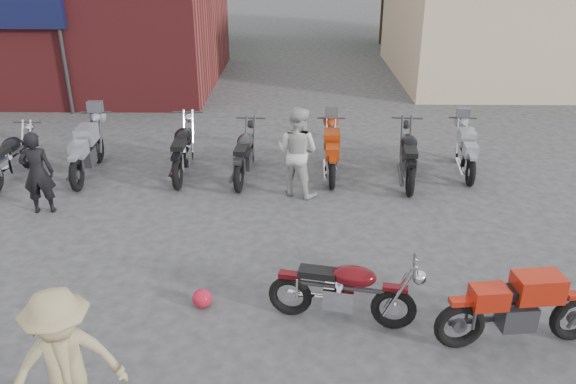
{
  "coord_description": "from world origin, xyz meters",
  "views": [
    {
      "loc": [
        -0.19,
        -5.88,
        4.65
      ],
      "look_at": [
        -0.3,
        2.42,
        0.9
      ],
      "focal_mm": 35.0,
      "sensor_mm": 36.0,
      "label": 1
    }
  ],
  "objects_px": {
    "person_dark": "(37,173)",
    "row_bike_3": "(245,151)",
    "vintage_motorcycle": "(345,287)",
    "helmet": "(202,298)",
    "sportbike": "(525,304)",
    "row_bike_2": "(183,147)",
    "person_light": "(297,152)",
    "row_bike_5": "(408,153)",
    "row_bike_6": "(466,149)",
    "row_bike_1": "(86,147)",
    "row_bike_0": "(10,154)",
    "row_bike_4": "(332,150)",
    "person_tan": "(65,367)"
  },
  "relations": [
    {
      "from": "person_dark",
      "to": "row_bike_0",
      "type": "bearing_deg",
      "value": -60.77
    },
    {
      "from": "helmet",
      "to": "person_dark",
      "type": "bearing_deg",
      "value": 139.42
    },
    {
      "from": "person_light",
      "to": "row_bike_4",
      "type": "relative_size",
      "value": 0.91
    },
    {
      "from": "vintage_motorcycle",
      "to": "row_bike_3",
      "type": "relative_size",
      "value": 0.93
    },
    {
      "from": "person_dark",
      "to": "row_bike_3",
      "type": "distance_m",
      "value": 4.0
    },
    {
      "from": "row_bike_3",
      "to": "row_bike_6",
      "type": "xyz_separation_m",
      "value": [
        4.73,
        0.33,
        -0.03
      ]
    },
    {
      "from": "sportbike",
      "to": "person_light",
      "type": "distance_m",
      "value": 5.3
    },
    {
      "from": "helmet",
      "to": "row_bike_5",
      "type": "bearing_deg",
      "value": 51.23
    },
    {
      "from": "sportbike",
      "to": "helmet",
      "type": "xyz_separation_m",
      "value": [
        -4.08,
        0.72,
        -0.47
      ]
    },
    {
      "from": "helmet",
      "to": "person_light",
      "type": "bearing_deg",
      "value": 70.88
    },
    {
      "from": "row_bike_1",
      "to": "row_bike_4",
      "type": "distance_m",
      "value": 5.19
    },
    {
      "from": "person_light",
      "to": "row_bike_2",
      "type": "relative_size",
      "value": 0.83
    },
    {
      "from": "person_tan",
      "to": "person_dark",
      "type": "bearing_deg",
      "value": 93.55
    },
    {
      "from": "sportbike",
      "to": "row_bike_1",
      "type": "xyz_separation_m",
      "value": [
        -7.23,
        5.42,
        0.03
      ]
    },
    {
      "from": "row_bike_3",
      "to": "row_bike_4",
      "type": "relative_size",
      "value": 1.03
    },
    {
      "from": "person_light",
      "to": "row_bike_4",
      "type": "height_order",
      "value": "person_light"
    },
    {
      "from": "person_tan",
      "to": "row_bike_2",
      "type": "height_order",
      "value": "person_tan"
    },
    {
      "from": "person_tan",
      "to": "row_bike_5",
      "type": "bearing_deg",
      "value": 33.71
    },
    {
      "from": "helmet",
      "to": "row_bike_1",
      "type": "xyz_separation_m",
      "value": [
        -3.15,
        4.7,
        0.5
      ]
    },
    {
      "from": "row_bike_2",
      "to": "person_light",
      "type": "bearing_deg",
      "value": -113.68
    },
    {
      "from": "row_bike_5",
      "to": "row_bike_6",
      "type": "relative_size",
      "value": 1.1
    },
    {
      "from": "person_tan",
      "to": "row_bike_4",
      "type": "xyz_separation_m",
      "value": [
        2.99,
        6.98,
        -0.3
      ]
    },
    {
      "from": "sportbike",
      "to": "helmet",
      "type": "distance_m",
      "value": 4.17
    },
    {
      "from": "row_bike_3",
      "to": "row_bike_5",
      "type": "xyz_separation_m",
      "value": [
        3.4,
        -0.12,
        0.02
      ]
    },
    {
      "from": "sportbike",
      "to": "helmet",
      "type": "height_order",
      "value": "sportbike"
    },
    {
      "from": "row_bike_0",
      "to": "row_bike_3",
      "type": "bearing_deg",
      "value": -85.17
    },
    {
      "from": "person_dark",
      "to": "person_light",
      "type": "xyz_separation_m",
      "value": [
        4.72,
        0.88,
        0.11
      ]
    },
    {
      "from": "row_bike_5",
      "to": "row_bike_3",
      "type": "bearing_deg",
      "value": 94.03
    },
    {
      "from": "row_bike_1",
      "to": "row_bike_6",
      "type": "bearing_deg",
      "value": -91.53
    },
    {
      "from": "vintage_motorcycle",
      "to": "row_bike_2",
      "type": "bearing_deg",
      "value": 132.34
    },
    {
      "from": "person_dark",
      "to": "row_bike_1",
      "type": "distance_m",
      "value": 1.81
    },
    {
      "from": "person_dark",
      "to": "helmet",
      "type": "bearing_deg",
      "value": 129.24
    },
    {
      "from": "helmet",
      "to": "person_dark",
      "type": "distance_m",
      "value": 4.53
    },
    {
      "from": "person_dark",
      "to": "person_tan",
      "type": "height_order",
      "value": "person_tan"
    },
    {
      "from": "row_bike_3",
      "to": "helmet",
      "type": "bearing_deg",
      "value": -178.13
    },
    {
      "from": "row_bike_0",
      "to": "row_bike_6",
      "type": "height_order",
      "value": "row_bike_0"
    },
    {
      "from": "row_bike_0",
      "to": "row_bike_4",
      "type": "bearing_deg",
      "value": -84.44
    },
    {
      "from": "vintage_motorcycle",
      "to": "person_light",
      "type": "distance_m",
      "value": 4.17
    },
    {
      "from": "row_bike_0",
      "to": "person_tan",
      "type": "bearing_deg",
      "value": -148.01
    },
    {
      "from": "vintage_motorcycle",
      "to": "row_bike_6",
      "type": "xyz_separation_m",
      "value": [
        3.02,
        5.26,
        0.01
      ]
    },
    {
      "from": "person_tan",
      "to": "row_bike_2",
      "type": "relative_size",
      "value": 0.81
    },
    {
      "from": "person_light",
      "to": "row_bike_1",
      "type": "bearing_deg",
      "value": 16.76
    },
    {
      "from": "vintage_motorcycle",
      "to": "sportbike",
      "type": "height_order",
      "value": "sportbike"
    },
    {
      "from": "sportbike",
      "to": "person_dark",
      "type": "xyz_separation_m",
      "value": [
        -7.49,
        3.64,
        0.18
      ]
    },
    {
      "from": "vintage_motorcycle",
      "to": "row_bike_1",
      "type": "distance_m",
      "value": 7.14
    },
    {
      "from": "row_bike_0",
      "to": "row_bike_1",
      "type": "distance_m",
      "value": 1.54
    },
    {
      "from": "sportbike",
      "to": "row_bike_2",
      "type": "distance_m",
      "value": 7.57
    },
    {
      "from": "person_dark",
      "to": "row_bike_0",
      "type": "distance_m",
      "value": 1.99
    },
    {
      "from": "vintage_motorcycle",
      "to": "helmet",
      "type": "relative_size",
      "value": 6.8
    },
    {
      "from": "row_bike_3",
      "to": "row_bike_5",
      "type": "bearing_deg",
      "value": -87.54
    }
  ]
}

